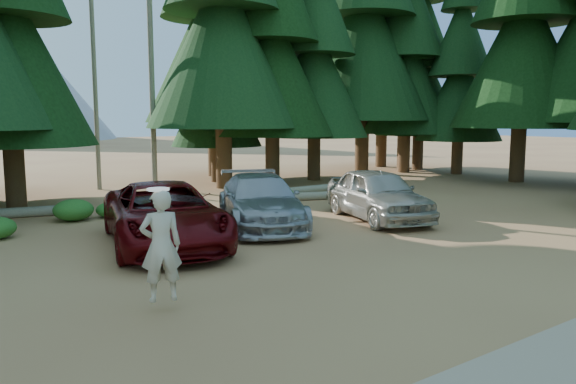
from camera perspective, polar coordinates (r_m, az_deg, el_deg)
name	(u,v)px	position (r m, az deg, el deg)	size (l,w,h in m)	color
ground	(371,258)	(13.08, 8.39, -6.66)	(160.00, 160.00, 0.00)	#9B6642
forest_belt_north	(134,190)	(25.85, -15.40, 0.22)	(36.00, 7.00, 22.00)	black
forest_belt_east	(560,189)	(27.83, 25.87, 0.24)	(6.00, 22.00, 22.00)	black
snag_front	(151,52)	(25.62, -13.76, 13.67)	(0.24, 0.24, 12.00)	#716C5A
snag_back	(94,75)	(26.27, -19.07, 11.12)	(0.20, 0.20, 10.00)	#716C5A
red_pickup	(165,215)	(14.35, -12.43, -2.26)	(2.62, 5.69, 1.58)	#58070A
silver_minivan_center	(261,201)	(16.55, -2.81, -0.90)	(2.12, 5.23, 1.52)	#ABADB3
silver_minivan_right	(378,194)	(17.83, 9.11, -0.21)	(1.91, 4.74, 1.61)	#B0AA9C
frisbee_player	(161,245)	(9.46, -12.78, -5.28)	(0.76, 0.59, 1.87)	beige
log_mid	(322,196)	(21.99, 3.50, -0.37)	(0.31, 0.31, 3.81)	#716C5A
log_right	(289,192)	(23.01, 0.09, 0.03)	(0.34, 0.34, 5.30)	#716C5A
shrub_left	(110,210)	(18.95, -17.61, -1.73)	(0.89, 0.89, 0.49)	#206A1F
shrub_center_left	(73,210)	(18.71, -20.97, -1.72)	(1.22, 1.22, 0.67)	#206A1F
shrub_center_right	(240,197)	(21.01, -4.95, -0.46)	(0.96, 0.96, 0.53)	#206A1F
shrub_right	(277,191)	(22.69, -1.16, 0.13)	(0.90, 0.90, 0.50)	#206A1F
shrub_far_right	(280,194)	(21.45, -0.78, -0.21)	(1.04, 1.04, 0.57)	#206A1F
shrub_edge_east	(400,191)	(23.14, 11.27, 0.13)	(0.90, 0.90, 0.49)	#206A1F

